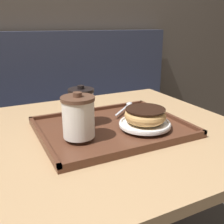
% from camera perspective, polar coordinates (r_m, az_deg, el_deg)
% --- Properties ---
extents(booth_bench, '(1.77, 0.44, 1.00)m').
position_cam_1_polar(booth_bench, '(1.81, -11.10, -5.38)').
color(booth_bench, '#33384C').
rests_on(booth_bench, ground_plane).
extents(cafe_table, '(0.94, 0.84, 0.71)m').
position_cam_1_polar(cafe_table, '(0.96, -1.59, -13.13)').
color(cafe_table, tan).
rests_on(cafe_table, ground_plane).
extents(serving_tray, '(0.47, 0.38, 0.02)m').
position_cam_1_polar(serving_tray, '(0.88, 0.00, -3.51)').
color(serving_tray, '#512D1E').
rests_on(serving_tray, cafe_table).
extents(coffee_cup_front, '(0.10, 0.10, 0.13)m').
position_cam_1_polar(coffee_cup_front, '(0.76, -7.33, -1.00)').
color(coffee_cup_front, white).
rests_on(coffee_cup_front, serving_tray).
extents(coffee_cup_rear, '(0.09, 0.09, 0.12)m').
position_cam_1_polar(coffee_cup_rear, '(0.88, -6.66, 1.49)').
color(coffee_cup_rear, white).
rests_on(coffee_cup_rear, serving_tray).
extents(plate_with_chocolate_donut, '(0.17, 0.17, 0.01)m').
position_cam_1_polar(plate_with_chocolate_donut, '(0.86, 7.16, -2.50)').
color(plate_with_chocolate_donut, white).
rests_on(plate_with_chocolate_donut, serving_tray).
extents(donut_chocolate_glazed, '(0.13, 0.13, 0.04)m').
position_cam_1_polar(donut_chocolate_glazed, '(0.85, 7.23, -0.65)').
color(donut_chocolate_glazed, tan).
rests_on(donut_chocolate_glazed, plate_with_chocolate_donut).
extents(spoon, '(0.13, 0.12, 0.01)m').
position_cam_1_polar(spoon, '(1.05, 3.31, 1.38)').
color(spoon, silver).
rests_on(spoon, serving_tray).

